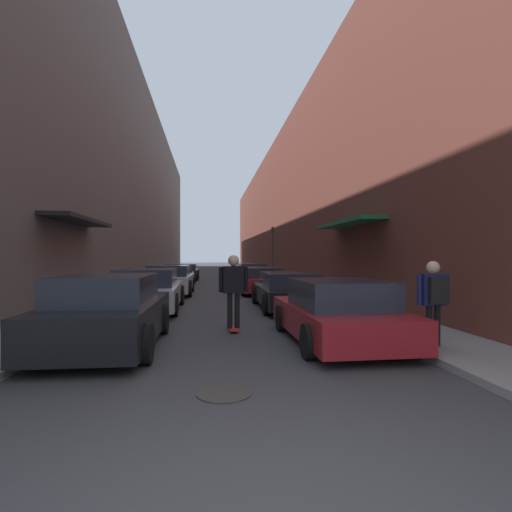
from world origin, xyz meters
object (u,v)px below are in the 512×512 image
object	(u,v)px
parked_car_right_2	(261,280)
parked_car_right_3	(251,274)
parked_car_left_0	(108,313)
parked_car_right_1	(287,291)
parked_car_left_3	(179,275)
skateboarder	(234,284)
traffic_light	(273,247)
parked_car_left_4	(184,272)
parked_car_left_1	(148,290)
parked_car_left_2	(170,280)
manhole_cover	(224,393)
pedestrian	(434,293)
parked_car_right_0	(338,313)

from	to	relation	value
parked_car_right_2	parked_car_right_3	world-z (taller)	parked_car_right_3
parked_car_left_0	parked_car_right_1	world-z (taller)	parked_car_left_0
parked_car_left_3	parked_car_right_1	xyz separation A→B (m)	(4.30, -11.14, -0.02)
parked_car_left_3	skateboarder	xyz separation A→B (m)	(2.30, -14.82, 0.48)
parked_car_right_1	traffic_light	world-z (taller)	traffic_light
parked_car_left_4	parked_car_right_2	size ratio (longest dim) A/B	1.00
parked_car_left_3	parked_car_left_1	bearing A→B (deg)	-90.89
parked_car_left_2	traffic_light	xyz separation A→B (m)	(6.42, 10.72, 1.76)
parked_car_left_0	parked_car_left_4	distance (m)	21.41
parked_car_right_1	manhole_cover	distance (m)	8.21
parked_car_right_2	pedestrian	bearing A→B (deg)	-82.26
parked_car_left_0	traffic_light	bearing A→B (deg)	72.75
pedestrian	traffic_light	bearing A→B (deg)	88.23
parked_car_left_0	parked_car_right_1	distance (m)	6.78
parked_car_left_1	parked_car_right_1	distance (m)	4.48
parked_car_right_2	traffic_light	world-z (taller)	traffic_light
parked_car_left_2	parked_car_right_0	xyz separation A→B (m)	(4.29, -10.47, -0.04)
parked_car_left_3	manhole_cover	bearing A→B (deg)	-84.24
parked_car_right_3	pedestrian	xyz separation A→B (m)	(1.39, -17.70, 0.45)
parked_car_left_0	parked_car_left_4	size ratio (longest dim) A/B	0.93
parked_car_left_3	manhole_cover	distance (m)	19.09
parked_car_left_3	parked_car_right_3	xyz separation A→B (m)	(4.35, 0.40, 0.02)
parked_car_left_4	parked_car_left_0	bearing A→B (deg)	-90.43
parked_car_left_1	pedestrian	bearing A→B (deg)	-46.33
manhole_cover	pedestrian	distance (m)	4.31
manhole_cover	pedestrian	bearing A→B (deg)	23.73
parked_car_left_0	parked_car_left_1	world-z (taller)	parked_car_left_0
parked_car_right_2	skateboarder	distance (m)	9.32
skateboarder	parked_car_right_1	bearing A→B (deg)	61.39
parked_car_left_0	parked_car_right_3	size ratio (longest dim) A/B	0.85
parked_car_right_1	parked_car_right_2	size ratio (longest dim) A/B	1.04
parked_car_right_1	pedestrian	world-z (taller)	pedestrian
parked_car_right_1	pedestrian	bearing A→B (deg)	-76.88
parked_car_left_1	parked_car_right_0	size ratio (longest dim) A/B	1.12
parked_car_left_0	parked_car_left_3	xyz separation A→B (m)	(0.15, 16.26, -0.06)
parked_car_right_1	parked_car_right_2	distance (m)	5.45
manhole_cover	parked_car_right_3	bearing A→B (deg)	82.85
parked_car_left_2	manhole_cover	size ratio (longest dim) A/B	6.48
pedestrian	manhole_cover	bearing A→B (deg)	-156.27
parked_car_right_1	parked_car_right_3	world-z (taller)	parked_car_right_3
parked_car_left_0	parked_car_right_2	distance (m)	11.41
parked_car_left_1	manhole_cover	world-z (taller)	parked_car_left_1
parked_car_left_4	manhole_cover	xyz separation A→B (m)	(1.90, -24.13, -0.57)
parked_car_left_1	parked_car_right_3	xyz separation A→B (m)	(4.52, 11.51, -0.02)
traffic_light	pedestrian	distance (m)	22.26
skateboarder	manhole_cover	distance (m)	4.32
pedestrian	parked_car_right_3	bearing A→B (deg)	94.49
parked_car_left_1	parked_car_left_4	bearing A→B (deg)	89.34
parked_car_right_2	parked_car_right_0	bearing A→B (deg)	-89.27
parked_car_right_1	skateboarder	xyz separation A→B (m)	(-2.00, -3.67, 0.50)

